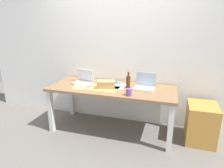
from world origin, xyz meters
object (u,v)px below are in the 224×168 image
at_px(cardboard_box, 106,85).
at_px(coffee_mug, 129,92).
at_px(desk, 112,92).
at_px(laptop_right, 145,85).
at_px(computer_mouse, 117,82).
at_px(filing_cabinet, 201,123).
at_px(laptop_left, 83,80).
at_px(beer_bottle, 128,81).

relative_size(cardboard_box, coffee_mug, 2.84).
distance_m(desk, laptop_right, 0.52).
relative_size(desk, coffee_mug, 20.39).
relative_size(laptop_right, computer_mouse, 3.23).
bearing_deg(filing_cabinet, laptop_left, -179.67).
bearing_deg(beer_bottle, laptop_left, 179.22).
bearing_deg(laptop_left, computer_mouse, 16.27).
relative_size(laptop_right, beer_bottle, 1.30).
bearing_deg(desk, filing_cabinet, 3.09).
bearing_deg(desk, coffee_mug, -41.18).
bearing_deg(laptop_left, coffee_mug, -22.55).
bearing_deg(desk, computer_mouse, 83.77).
distance_m(cardboard_box, filing_cabinet, 1.50).
bearing_deg(desk, laptop_left, 173.18).
xyz_separation_m(desk, coffee_mug, (0.33, -0.29, 0.13)).
relative_size(laptop_left, computer_mouse, 3.56).
height_order(desk, cardboard_box, cardboard_box).
bearing_deg(computer_mouse, laptop_left, 165.83).
distance_m(beer_bottle, computer_mouse, 0.29).
xyz_separation_m(desk, filing_cabinet, (1.33, 0.07, -0.36)).
xyz_separation_m(coffee_mug, filing_cabinet, (1.00, 0.36, -0.50)).
bearing_deg(desk, cardboard_box, -131.26).
bearing_deg(laptop_left, cardboard_box, -17.56).
bearing_deg(coffee_mug, filing_cabinet, 19.77).
distance_m(laptop_left, computer_mouse, 0.56).
height_order(beer_bottle, computer_mouse, beer_bottle).
distance_m(laptop_right, cardboard_box, 0.58).
bearing_deg(cardboard_box, coffee_mug, -27.70).
distance_m(computer_mouse, filing_cabinet, 1.40).
height_order(beer_bottle, cardboard_box, beer_bottle).
bearing_deg(beer_bottle, desk, -168.10).
bearing_deg(filing_cabinet, computer_mouse, 173.64).
bearing_deg(laptop_right, computer_mouse, 165.04).
height_order(desk, laptop_left, laptop_left).
distance_m(computer_mouse, cardboard_box, 0.31).
xyz_separation_m(beer_bottle, coffee_mug, (0.09, -0.34, -0.05)).
height_order(desk, beer_bottle, beer_bottle).
distance_m(laptop_left, laptop_right, 1.00).
distance_m(desk, computer_mouse, 0.24).
bearing_deg(cardboard_box, filing_cabinet, 6.15).
height_order(cardboard_box, filing_cabinet, cardboard_box).
relative_size(laptop_left, filing_cabinet, 0.62).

